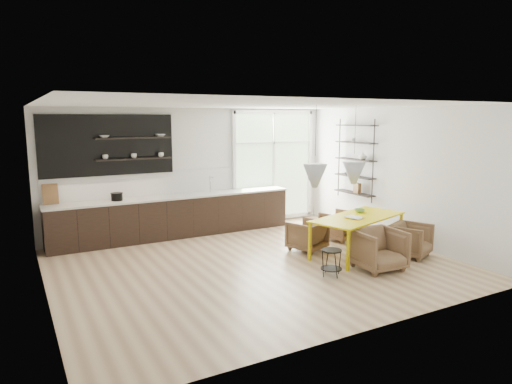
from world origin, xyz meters
name	(u,v)px	position (x,y,z in m)	size (l,w,h in m)	color
room	(254,177)	(0.58, 1.10, 1.46)	(7.02, 6.01, 2.91)	#CDB088
kitchen_run	(171,211)	(-0.69, 2.69, 0.60)	(5.54, 0.69, 2.75)	black
right_shelving	(356,162)	(3.36, 1.17, 1.65)	(0.26, 1.22, 1.90)	black
dining_table	(358,219)	(2.10, -0.39, 0.71)	(2.27, 1.52, 0.76)	#DEC700
armchair_back_left	(307,235)	(1.38, 0.32, 0.31)	(0.66, 0.68, 0.62)	brown
armchair_back_right	(339,225)	(2.49, 0.66, 0.32)	(0.68, 0.70, 0.63)	brown
armchair_front_left	(379,249)	(1.80, -1.29, 0.37)	(0.79, 0.81, 0.74)	brown
armchair_front_right	(411,240)	(2.92, -0.99, 0.32)	(0.69, 0.71, 0.65)	brown
wire_stool	(332,259)	(0.86, -1.15, 0.30)	(0.37, 0.37, 0.46)	black
table_book	(351,218)	(1.82, -0.49, 0.78)	(0.23, 0.31, 0.03)	white
table_bowl	(360,211)	(2.40, -0.09, 0.79)	(0.21, 0.21, 0.07)	#5D8B55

